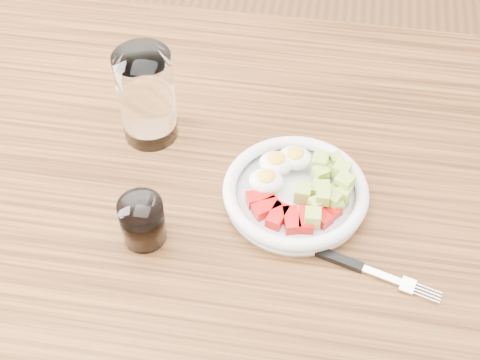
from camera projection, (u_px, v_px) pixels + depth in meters
name	position (u px, v px, depth m)	size (l,w,h in m)	color
dining_table	(245.00, 239.00, 1.05)	(1.50, 0.90, 0.77)	brown
bowl	(296.00, 190.00, 0.96)	(0.21, 0.21, 0.06)	white
fork	(348.00, 263.00, 0.90)	(0.20, 0.07, 0.01)	black
water_glass	(146.00, 97.00, 1.00)	(0.09, 0.09, 0.15)	white
coffee_glass	(142.00, 221.00, 0.90)	(0.06, 0.06, 0.07)	white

